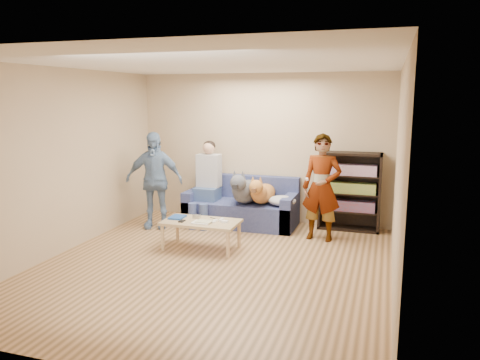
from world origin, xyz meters
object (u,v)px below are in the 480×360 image
(dog_gray, at_px, (245,190))
(bookshelf, at_px, (350,190))
(person_standing_right, at_px, (322,187))
(sofa, at_px, (242,208))
(coffee_table, at_px, (201,224))
(notebook_blue, at_px, (177,217))
(camera_silver, at_px, (197,217))
(person_seated, at_px, (207,180))
(person_standing_left, at_px, (154,180))
(dog_tan, at_px, (262,193))

(dog_gray, relative_size, bookshelf, 0.97)
(person_standing_right, bearing_deg, sofa, 167.49)
(person_standing_right, bearing_deg, coffee_table, -142.49)
(notebook_blue, relative_size, dog_gray, 0.21)
(camera_silver, height_order, coffee_table, camera_silver)
(person_standing_right, relative_size, notebook_blue, 6.34)
(coffee_table, bearing_deg, person_standing_right, 31.86)
(notebook_blue, relative_size, camera_silver, 2.36)
(person_seated, bearing_deg, camera_silver, -75.48)
(person_standing_right, bearing_deg, person_standing_left, -171.00)
(notebook_blue, bearing_deg, person_standing_right, 25.26)
(person_standing_right, distance_m, person_standing_left, 2.79)
(person_standing_left, bearing_deg, coffee_table, -48.90)
(bookshelf, bearing_deg, camera_silver, -142.94)
(person_standing_right, distance_m, sofa, 1.60)
(person_seated, relative_size, bookshelf, 1.13)
(sofa, height_order, dog_gray, dog_gray)
(person_standing_left, xyz_separation_m, dog_gray, (1.47, 0.45, -0.17))
(notebook_blue, relative_size, coffee_table, 0.24)
(person_seated, xyz_separation_m, coffee_table, (0.43, -1.33, -0.40))
(person_standing_right, bearing_deg, notebook_blue, -149.10)
(sofa, xyz_separation_m, person_seated, (-0.60, -0.13, 0.49))
(camera_silver, bearing_deg, person_seated, 104.52)
(camera_silver, bearing_deg, person_standing_right, 26.94)
(camera_silver, height_order, dog_tan, dog_tan)
(person_standing_left, distance_m, dog_tan, 1.83)
(sofa, xyz_separation_m, dog_tan, (0.40, -0.15, 0.33))
(person_standing_left, height_order, person_seated, person_standing_left)
(camera_silver, height_order, bookshelf, bookshelf)
(camera_silver, height_order, sofa, sofa)
(camera_silver, distance_m, coffee_table, 0.18)
(notebook_blue, height_order, coffee_table, notebook_blue)
(sofa, bearing_deg, bookshelf, 7.40)
(person_standing_right, relative_size, person_seated, 1.12)
(camera_silver, xyz_separation_m, sofa, (0.28, 1.34, -0.16))
(person_standing_left, height_order, bookshelf, person_standing_left)
(notebook_blue, distance_m, bookshelf, 2.89)
(camera_silver, xyz_separation_m, person_seated, (-0.31, 1.21, 0.33))
(person_standing_right, distance_m, camera_silver, 1.96)
(person_standing_left, bearing_deg, sofa, 11.06)
(person_seated, bearing_deg, person_standing_left, -146.11)
(person_seated, distance_m, bookshelf, 2.43)
(dog_gray, height_order, coffee_table, dog_gray)
(camera_silver, xyz_separation_m, dog_gray, (0.40, 1.16, 0.20))
(camera_silver, relative_size, coffee_table, 0.10)
(notebook_blue, bearing_deg, coffee_table, -7.13)
(dog_gray, height_order, bookshelf, bookshelf)
(person_standing_left, distance_m, sofa, 1.58)
(notebook_blue, relative_size, dog_tan, 0.23)
(camera_silver, xyz_separation_m, bookshelf, (2.08, 1.57, 0.23))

